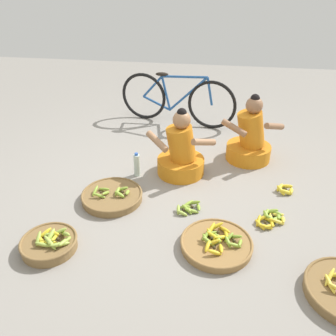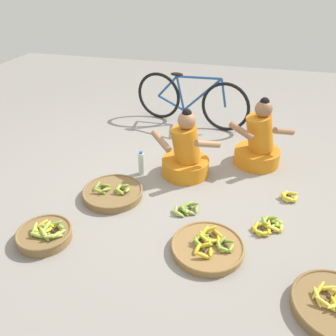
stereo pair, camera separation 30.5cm
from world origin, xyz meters
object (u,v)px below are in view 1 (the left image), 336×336
object	(u,v)px
banana_basket_near_bicycle	(112,196)
loose_bananas_back_left	(189,208)
banana_basket_front_left	(217,243)
water_bottle	(137,165)
loose_bananas_front_right	(285,189)
loose_bananas_back_center	(271,219)
vendor_woman_behind	(250,139)
bicycle_leaning	(176,100)
vendor_woman_front	(181,154)
banana_basket_mid_right	(49,243)

from	to	relation	value
banana_basket_near_bicycle	loose_bananas_back_left	distance (m)	0.77
banana_basket_front_left	water_bottle	bearing A→B (deg)	131.84
loose_bananas_front_right	loose_bananas_back_center	bearing A→B (deg)	-110.69
vendor_woman_behind	banana_basket_front_left	world-z (taller)	vendor_woman_behind
bicycle_leaning	loose_bananas_front_right	size ratio (longest dim) A/B	8.47
vendor_woman_front	loose_bananas_front_right	bearing A→B (deg)	-10.85
vendor_woman_behind	loose_bananas_back_center	world-z (taller)	vendor_woman_behind
vendor_woman_behind	water_bottle	size ratio (longest dim) A/B	2.90
banana_basket_front_left	loose_bananas_front_right	distance (m)	1.14
vendor_woman_behind	vendor_woman_front	bearing A→B (deg)	-150.04
vendor_woman_front	loose_bananas_back_left	size ratio (longest dim) A/B	3.16
bicycle_leaning	banana_basket_front_left	world-z (taller)	bicycle_leaning
loose_bananas_back_center	vendor_woman_front	bearing A→B (deg)	142.07
banana_basket_mid_right	loose_bananas_back_center	distance (m)	1.95
loose_bananas_front_right	water_bottle	distance (m)	1.58
water_bottle	vendor_woman_front	bearing A→B (deg)	14.63
loose_bananas_back_center	loose_bananas_front_right	distance (m)	0.54
loose_bananas_back_center	loose_bananas_back_left	world-z (taller)	same
bicycle_leaning	banana_basket_near_bicycle	bearing A→B (deg)	-100.96
loose_bananas_back_left	water_bottle	world-z (taller)	water_bottle
banana_basket_front_left	water_bottle	xyz separation A→B (m)	(-0.91, 1.01, 0.09)
bicycle_leaning	banana_basket_near_bicycle	world-z (taller)	bicycle_leaning
banana_basket_front_left	loose_bananas_back_center	size ratio (longest dim) A/B	1.94
vendor_woman_behind	loose_bananas_back_center	size ratio (longest dim) A/B	2.59
banana_basket_mid_right	water_bottle	distance (m)	1.32
loose_bananas_back_left	bicycle_leaning	bearing A→B (deg)	100.70
vendor_woman_front	banana_basket_near_bicycle	size ratio (longest dim) A/B	1.27
vendor_woman_behind	banana_basket_front_left	distance (m)	1.62
loose_bananas_front_right	water_bottle	bearing A→B (deg)	176.73
loose_bananas_back_center	loose_bananas_front_right	size ratio (longest dim) A/B	1.57
bicycle_leaning	loose_bananas_back_left	xyz separation A→B (m)	(0.39, -2.04, -0.33)
banana_basket_front_left	loose_bananas_front_right	xyz separation A→B (m)	(0.67, 0.92, -0.01)
banana_basket_mid_right	loose_bananas_front_right	distance (m)	2.34
banana_basket_front_left	loose_bananas_back_left	size ratio (longest dim) A/B	2.48
loose_bananas_front_right	loose_bananas_back_left	size ratio (longest dim) A/B	0.82
banana_basket_mid_right	loose_bananas_back_center	world-z (taller)	banana_basket_mid_right
loose_bananas_back_center	banana_basket_mid_right	bearing A→B (deg)	-160.94
banana_basket_front_left	bicycle_leaning	bearing A→B (deg)	104.86
banana_basket_near_bicycle	loose_bananas_front_right	xyz separation A→B (m)	(1.72, 0.40, -0.02)
banana_basket_front_left	loose_bananas_back_center	bearing A→B (deg)	40.81
loose_bananas_back_center	bicycle_leaning	bearing A→B (deg)	118.80
vendor_woman_front	water_bottle	xyz separation A→B (m)	(-0.47, -0.12, -0.11)
water_bottle	banana_basket_front_left	bearing A→B (deg)	-48.16
bicycle_leaning	vendor_woman_front	bearing A→B (deg)	-80.55
loose_bananas_back_center	water_bottle	xyz separation A→B (m)	(-1.39, 0.59, 0.10)
banana_basket_mid_right	bicycle_leaning	bearing A→B (deg)	75.59
bicycle_leaning	loose_bananas_back_center	distance (m)	2.40
banana_basket_near_bicycle	loose_bananas_front_right	world-z (taller)	banana_basket_near_bicycle
banana_basket_front_left	vendor_woman_front	bearing A→B (deg)	111.04
banana_basket_front_left	loose_bananas_back_center	distance (m)	0.64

